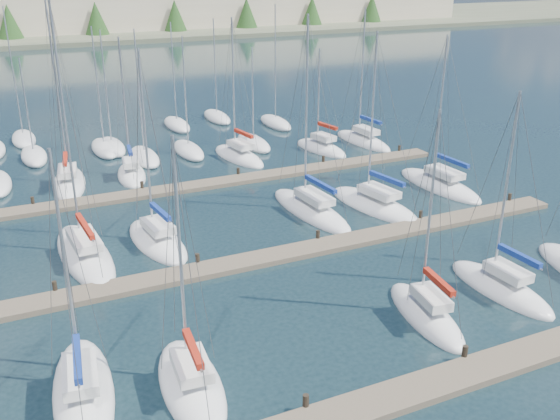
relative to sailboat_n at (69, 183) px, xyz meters
name	(u,v)px	position (x,y,z in m)	size (l,w,h in m)	color
ground	(119,110)	(8.98, 25.16, -0.20)	(400.00, 400.00, 0.00)	#1A2D34
dock_near	(402,395)	(8.98, -32.82, -0.04)	(44.00, 1.93, 1.10)	#6B5E4C
dock_mid	(266,258)	(8.98, -18.82, -0.04)	(44.00, 1.93, 1.10)	#6B5E4C
dock_far	(195,186)	(8.98, -4.82, -0.04)	(44.00, 1.93, 1.10)	#6B5E4C
sailboat_n	(69,183)	(0.00, 0.00, 0.00)	(3.69, 8.58, 14.91)	white
sailboat_j	(157,241)	(3.64, -13.73, -0.01)	(3.48, 7.83, 12.86)	white
sailboat_p	(239,156)	(15.00, 1.14, -0.01)	(3.65, 7.91, 13.03)	white
sailboat_b	(83,392)	(-2.95, -27.12, -0.02)	(3.34, 8.26, 11.25)	white
sailboat_k	(311,210)	(14.92, -13.21, -0.01)	(3.30, 9.70, 14.33)	white
sailboat_c	(191,384)	(1.29, -28.51, -0.01)	(3.05, 6.97, 11.63)	white
sailboat_l	(374,205)	(19.61, -14.26, -0.02)	(4.30, 9.08, 13.15)	white
sailboat_r	(363,141)	(27.98, 0.75, -0.01)	(3.03, 8.35, 13.46)	white
sailboat_e	(500,288)	(19.12, -27.64, -0.01)	(2.65, 7.23, 11.61)	white
sailboat_i	(85,254)	(-0.86, -13.79, -0.01)	(3.43, 9.96, 15.73)	white
sailboat_o	(132,175)	(4.99, -0.02, 0.00)	(3.09, 6.47, 12.01)	white
sailboat_m	(439,185)	(26.66, -12.79, -0.02)	(3.22, 9.07, 12.42)	white
sailboat_d	(426,315)	(13.71, -28.18, -0.01)	(3.04, 6.94, 11.34)	white
sailboat_q	(321,148)	(23.00, 0.21, -0.02)	(3.58, 7.05, 10.12)	white
distant_boats	(107,147)	(4.63, 8.93, 0.10)	(36.93, 20.75, 13.30)	#9EA0A5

